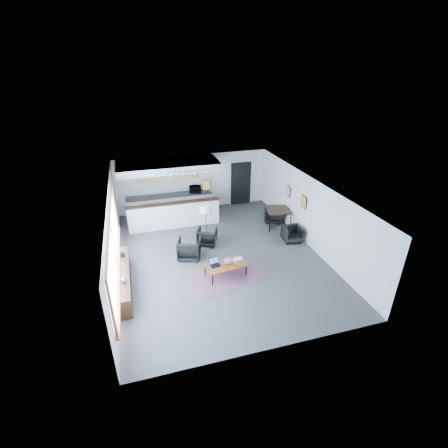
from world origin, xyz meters
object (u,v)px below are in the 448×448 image
object	(u,v)px
coffee_table	(226,265)
dining_chair_near	(292,235)
armchair_right	(207,236)
floor_lamp	(206,210)
ceramic_pot	(228,261)
book_stack	(238,260)
armchair_left	(189,248)
dining_chair_far	(273,215)
laptop	(215,263)
microwave	(195,189)
dining_table	(279,211)

from	to	relation	value
coffee_table	dining_chair_near	size ratio (longest dim) A/B	2.36
armchair_right	floor_lamp	bearing A→B (deg)	-67.52
ceramic_pot	book_stack	bearing A→B (deg)	15.38
armchair_left	dining_chair_far	xyz separation A→B (m)	(4.07, 1.86, -0.09)
ceramic_pot	book_stack	size ratio (longest dim) A/B	0.67
coffee_table	armchair_right	xyz separation A→B (m)	(-0.09, 2.18, -0.03)
book_stack	dining_chair_near	size ratio (longest dim) A/B	0.63
laptop	armchair_left	bearing A→B (deg)	101.28
dining_chair_near	floor_lamp	bearing A→B (deg)	169.12
laptop	ceramic_pot	bearing A→B (deg)	-25.78
armchair_left	ceramic_pot	bearing A→B (deg)	143.46
book_stack	microwave	distance (m)	5.34
armchair_left	armchair_right	bearing A→B (deg)	-120.17
armchair_right	microwave	xyz separation A→B (m)	(0.21, 3.21, 0.75)
dining_chair_near	armchair_right	bearing A→B (deg)	171.55
armchair_left	floor_lamp	size ratio (longest dim) A/B	0.50
armchair_right	floor_lamp	distance (m)	1.03
armchair_left	dining_table	size ratio (longest dim) A/B	0.69
book_stack	dining_chair_far	size ratio (longest dim) A/B	0.60
book_stack	floor_lamp	size ratio (longest dim) A/B	0.24
laptop	armchair_right	size ratio (longest dim) A/B	0.52
dining_table	dining_chair_far	distance (m)	0.68
book_stack	microwave	bearing A→B (deg)	93.59
coffee_table	dining_chair_near	distance (m)	3.46
book_stack	floor_lamp	distance (m)	2.47
laptop	armchair_right	xyz separation A→B (m)	(0.26, 2.09, -0.13)
microwave	laptop	bearing A→B (deg)	-87.51
book_stack	ceramic_pot	bearing A→B (deg)	-164.62
ceramic_pot	dining_table	bearing A→B (deg)	42.25
armchair_right	dining_chair_far	xyz separation A→B (m)	(3.21, 1.11, -0.05)
dining_table	dining_chair_far	xyz separation A→B (m)	(-0.00, 0.53, -0.43)
dining_table	microwave	distance (m)	4.01
armchair_right	floor_lamp	world-z (taller)	floor_lamp
laptop	coffee_table	bearing A→B (deg)	-27.58
floor_lamp	dining_table	xyz separation A→B (m)	(3.21, 0.44, -0.63)
ceramic_pot	armchair_right	xyz separation A→B (m)	(-0.17, 2.19, -0.19)
laptop	dining_chair_near	world-z (taller)	laptop
dining_table	armchair_left	bearing A→B (deg)	-161.79
coffee_table	ceramic_pot	size ratio (longest dim) A/B	5.58
armchair_left	microwave	size ratio (longest dim) A/B	1.51
armchair_left	microwave	world-z (taller)	microwave
laptop	dining_chair_far	size ratio (longest dim) A/B	0.60
laptop	armchair_left	distance (m)	1.46
dining_chair_far	laptop	bearing A→B (deg)	64.14
floor_lamp	microwave	world-z (taller)	floor_lamp
ceramic_pot	laptop	bearing A→B (deg)	166.89
ceramic_pot	floor_lamp	world-z (taller)	floor_lamp
ceramic_pot	dining_chair_near	xyz separation A→B (m)	(3.05, 1.48, -0.25)
laptop	dining_chair_far	bearing A→B (deg)	29.96
floor_lamp	armchair_left	bearing A→B (deg)	-133.48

